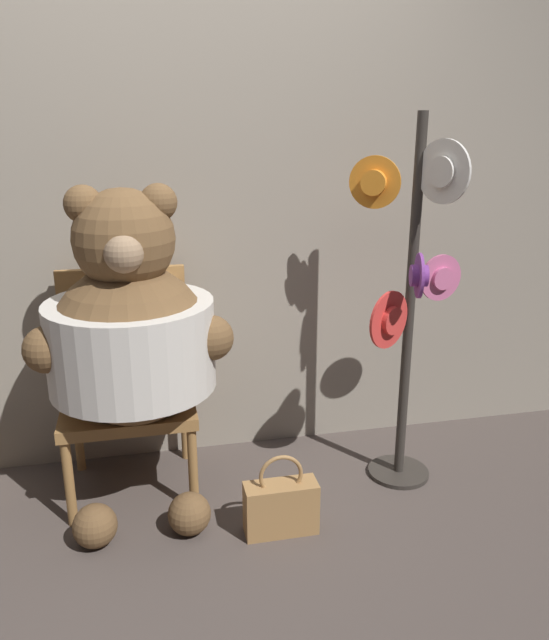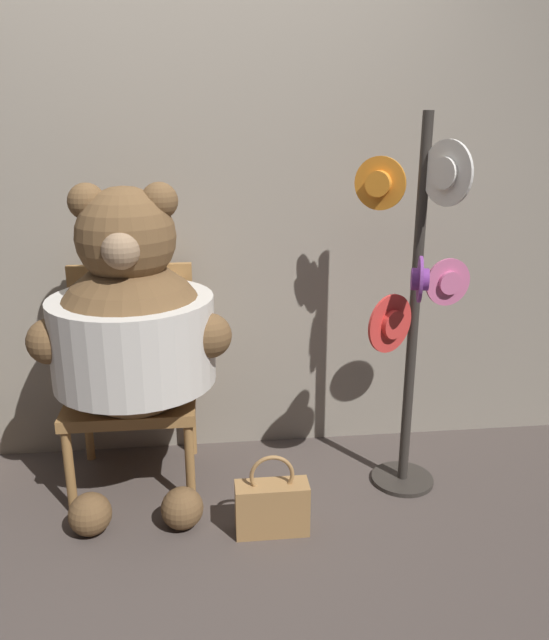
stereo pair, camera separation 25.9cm
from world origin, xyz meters
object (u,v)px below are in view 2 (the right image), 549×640
object	(u,v)px
chair	(133,371)
handbag_on_ground	(272,506)
teddy_bear	(132,329)
hat_display_rack	(412,303)

from	to	relation	value
chair	handbag_on_ground	size ratio (longest dim) A/B	2.80
handbag_on_ground	chair	bearing A→B (deg)	137.02
teddy_bear	handbag_on_ground	size ratio (longest dim) A/B	3.93
chair	hat_display_rack	size ratio (longest dim) A/B	0.60
teddy_bear	chair	bearing A→B (deg)	100.85
teddy_bear	hat_display_rack	size ratio (longest dim) A/B	0.84
chair	handbag_on_ground	distance (m)	0.87
handbag_on_ground	hat_display_rack	bearing A→B (deg)	24.37
hat_display_rack	handbag_on_ground	xyz separation A→B (m)	(-0.61, -0.28, -0.74)
hat_display_rack	teddy_bear	bearing A→B (deg)	175.91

